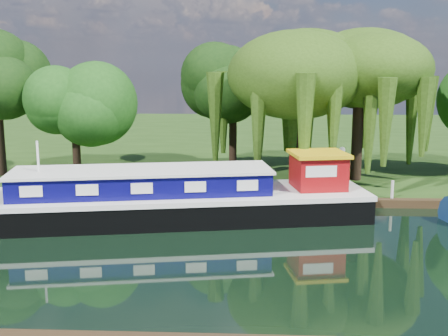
{
  "coord_description": "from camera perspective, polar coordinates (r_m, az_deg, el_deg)",
  "views": [
    {
      "loc": [
        -4.92,
        -22.4,
        7.88
      ],
      "look_at": [
        -6.19,
        4.58,
        2.8
      ],
      "focal_mm": 45.0,
      "sensor_mm": 36.0,
      "label": 1
    }
  ],
  "objects": [
    {
      "name": "ground",
      "position": [
        24.25,
        14.42,
        -8.66
      ],
      "size": [
        120.0,
        120.0,
        0.0
      ],
      "primitive_type": "plane",
      "color": "black"
    },
    {
      "name": "far_bank",
      "position": [
        57.13,
        7.62,
        2.86
      ],
      "size": [
        120.0,
        52.0,
        0.45
      ],
      "primitive_type": "cube",
      "color": "#19340E",
      "rests_on": "ground"
    },
    {
      "name": "dutch_barge",
      "position": [
        28.63,
        -5.62,
        -3.15
      ],
      "size": [
        21.04,
        8.15,
        4.34
      ],
      "rotation": [
        0.0,
        0.0,
        0.18
      ],
      "color": "black",
      "rests_on": "ground"
    },
    {
      "name": "red_dinghy",
      "position": [
        32.76,
        -18.48,
        -3.83
      ],
      "size": [
        3.85,
        2.99,
        0.73
      ],
      "primitive_type": "imported",
      "rotation": [
        0.0,
        0.0,
        1.43
      ],
      "color": "maroon",
      "rests_on": "ground"
    },
    {
      "name": "willow_left",
      "position": [
        35.75,
        7.54,
        9.17
      ],
      "size": [
        7.54,
        7.54,
        9.04
      ],
      "color": "black",
      "rests_on": "far_bank"
    },
    {
      "name": "willow_right",
      "position": [
        36.55,
        13.62,
        8.69
      ],
      "size": [
        7.16,
        7.16,
        8.73
      ],
      "color": "black",
      "rests_on": "far_bank"
    },
    {
      "name": "tree_far_left",
      "position": [
        35.79,
        -14.98,
        6.35
      ],
      "size": [
        4.5,
        4.5,
        7.25
      ],
      "color": "black",
      "rests_on": "far_bank"
    },
    {
      "name": "tree_far_mid",
      "position": [
        40.3,
        0.92,
        8.02
      ],
      "size": [
        4.94,
        4.94,
        8.08
      ],
      "color": "black",
      "rests_on": "far_bank"
    },
    {
      "name": "lamppost",
      "position": [
        33.79,
        11.89,
        1.12
      ],
      "size": [
        0.36,
        0.36,
        2.56
      ],
      "color": "silver",
      "rests_on": "far_bank"
    },
    {
      "name": "mooring_posts",
      "position": [
        31.88,
        10.61,
        -2.09
      ],
      "size": [
        19.16,
        0.16,
        1.0
      ],
      "color": "silver",
      "rests_on": "far_bank"
    }
  ]
}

